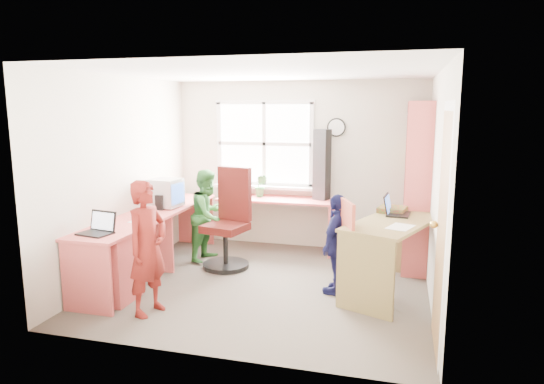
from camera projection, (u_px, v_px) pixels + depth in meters
The scene contains 19 objects.
room at pixel (269, 180), 5.48m from camera, with size 3.64×3.44×2.44m.
l_desk at pixel (151, 245), 5.59m from camera, with size 2.38×2.95×0.75m.
right_desk at pixel (394, 241), 5.26m from camera, with size 1.14×1.57×0.82m.
bookshelf at pixel (417, 189), 6.14m from camera, with size 0.30×1.02×2.10m.
swivel_chair at pixel (229, 225), 6.20m from camera, with size 0.70×0.70×1.27m.
wooden_chair at pixel (358, 247), 5.05m from camera, with size 0.62×0.62×1.08m.
crt_monitor at pixel (165, 193), 6.24m from camera, with size 0.41×0.37×0.37m.
laptop_left at pixel (98, 228), 4.97m from camera, with size 0.37×0.32×0.22m.
laptop_right at pixel (394, 210), 5.50m from camera, with size 0.31×0.36×0.23m.
speaker_a at pixel (160, 202), 6.10m from camera, with size 0.11×0.11×0.19m.
speaker_b at pixel (178, 196), 6.59m from camera, with size 0.09×0.09×0.16m.
cd_tower at pixel (322, 165), 6.72m from camera, with size 0.24×0.23×0.98m.
game_box at pixel (392, 209), 5.64m from camera, with size 0.36×0.36×0.06m.
paper_a at pixel (141, 221), 5.52m from camera, with size 0.22×0.29×0.00m.
paper_b at pixel (400, 227), 4.93m from camera, with size 0.31×0.37×0.00m.
potted_plant at pixel (261, 186), 6.97m from camera, with size 0.18×0.14×0.32m, color #2F763A.
person_red at pixel (148, 248), 4.74m from camera, with size 0.49×0.32×1.34m, color maroon.
person_green at pixel (208, 215), 6.46m from camera, with size 0.59×0.46×1.22m, color #31752E.
person_navy at pixel (338, 244), 5.28m from camera, with size 0.65×0.27×1.11m, color #161746.
Camera 1 is at (1.44, -5.14, 2.03)m, focal length 32.00 mm.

